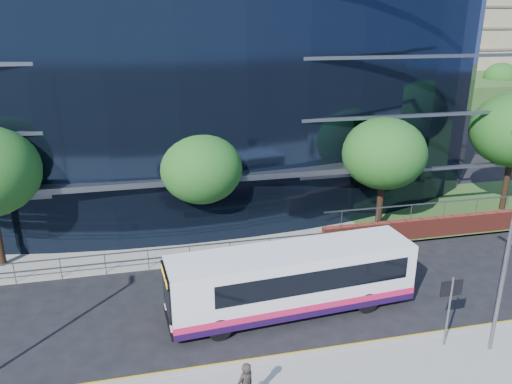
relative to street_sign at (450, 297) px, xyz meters
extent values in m
plane|color=black|center=(-4.50, 1.59, -2.15)|extent=(200.00, 200.00, 0.00)
cube|color=gray|center=(-4.50, 0.59, -2.07)|extent=(80.00, 0.25, 0.16)
cube|color=gold|center=(-4.50, 0.79, -2.14)|extent=(80.00, 0.08, 0.01)
cube|color=gold|center=(-4.50, 0.94, -2.14)|extent=(80.00, 0.08, 0.01)
cube|color=gray|center=(-10.50, 12.59, -2.10)|extent=(50.00, 8.00, 0.10)
cube|color=black|center=(-8.50, 25.59, 5.85)|extent=(38.00, 16.00, 16.00)
cube|color=#595E66|center=(-8.50, 11.09, 1.55)|extent=(22.00, 1.20, 0.30)
cube|color=slate|center=(-12.50, 8.59, -1.10)|extent=(24.00, 0.05, 0.05)
cube|color=slate|center=(-12.50, 8.59, -1.55)|extent=(24.00, 0.05, 0.05)
cylinder|color=slate|center=(-12.50, 8.59, -1.60)|extent=(0.04, 0.04, 1.10)
cube|color=#2D511E|center=(27.50, 57.59, -0.15)|extent=(60.00, 42.00, 4.00)
cylinder|color=slate|center=(0.00, -0.01, -0.60)|extent=(0.08, 0.08, 2.80)
cube|color=black|center=(0.00, 0.01, 0.35)|extent=(0.85, 0.06, 0.60)
cylinder|color=black|center=(-7.50, 11.09, -0.72)|extent=(0.36, 0.36, 2.86)
ellipsoid|color=#175018|center=(-7.50, 11.09, 2.08)|extent=(4.29, 4.29, 3.65)
cylinder|color=black|center=(2.50, 10.59, -0.61)|extent=(0.36, 0.36, 3.08)
ellipsoid|color=#175018|center=(2.50, 10.59, 2.40)|extent=(4.62, 4.62, 3.93)
cylinder|color=black|center=(11.50, 11.59, -0.39)|extent=(0.36, 0.36, 3.52)
cylinder|color=black|center=(19.50, 41.59, -0.61)|extent=(0.36, 0.36, 3.08)
ellipsoid|color=#175018|center=(19.50, 41.59, 2.40)|extent=(4.62, 4.62, 3.93)
cylinder|color=black|center=(35.50, 43.59, -0.72)|extent=(0.36, 0.36, 2.86)
ellipsoid|color=#175018|center=(35.50, 43.59, 2.08)|extent=(4.29, 4.29, 3.65)
cylinder|color=slate|center=(1.50, -0.61, 2.00)|extent=(0.14, 0.14, 8.00)
cube|color=white|center=(-4.79, 3.65, -0.61)|extent=(10.26, 3.07, 2.44)
cube|color=#210D3A|center=(-4.79, 3.65, -1.69)|extent=(10.29, 3.12, 0.28)
cube|color=#DC2050|center=(-4.79, 3.65, -1.41)|extent=(10.29, 3.12, 0.28)
cube|color=black|center=(-4.24, 3.69, -0.26)|extent=(8.25, 2.97, 0.92)
cube|color=black|center=(-9.86, 3.26, -0.49)|extent=(0.23, 1.98, 1.43)
cube|color=black|center=(-9.87, 3.25, 0.35)|extent=(0.25, 1.89, 0.37)
cube|color=yellow|center=(-9.93, 3.48, 0.35)|extent=(0.12, 1.01, 0.20)
cube|color=black|center=(-9.86, 3.26, -1.74)|extent=(0.27, 2.21, 0.22)
cylinder|color=black|center=(-8.01, 2.37, -1.69)|extent=(0.94, 0.35, 0.92)
cylinder|color=black|center=(-1.77, 2.85, -1.69)|extent=(0.94, 0.35, 0.92)
camera|label=1|loc=(-10.26, -13.61, 9.46)|focal=35.00mm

